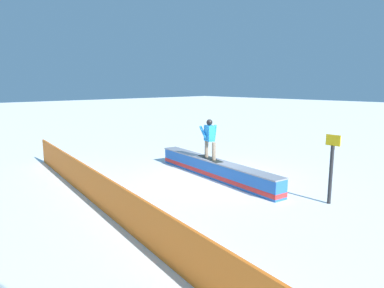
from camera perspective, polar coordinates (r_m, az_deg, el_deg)
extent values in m
plane|color=white|center=(12.41, 3.75, -5.55)|extent=(120.00, 120.00, 0.00)
cube|color=blue|center=(12.34, 3.76, -4.21)|extent=(6.14, 1.40, 0.60)
cube|color=red|center=(12.37, 3.75, -4.88)|extent=(6.15, 1.42, 0.14)
cube|color=gray|center=(12.26, 3.78, -2.76)|extent=(6.15, 1.46, 0.04)
cube|color=black|center=(12.47, 3.00, -2.41)|extent=(1.44, 0.71, 0.01)
cylinder|color=gray|center=(12.64, 2.42, -0.75)|extent=(0.18, 0.18, 0.63)
cylinder|color=gray|center=(12.16, 3.63, -1.19)|extent=(0.18, 0.18, 0.63)
cube|color=#2186DA|center=(12.37, 2.88, 1.80)|extent=(0.45, 0.35, 0.56)
sphere|color=black|center=(12.32, 2.90, 3.60)|extent=(0.22, 0.22, 0.22)
cylinder|color=#2186DA|center=(12.44, 1.82, 1.99)|extent=(0.48, 0.23, 0.43)
cylinder|color=#2186DA|center=(12.35, 3.78, 1.91)|extent=(0.22, 0.15, 0.56)
cube|color=orange|center=(9.62, -15.05, -7.45)|extent=(13.47, 2.08, 0.98)
cylinder|color=#262628|center=(10.29, 21.95, -4.77)|extent=(0.10, 0.10, 1.65)
cube|color=yellow|center=(10.10, 22.31, 0.58)|extent=(0.40, 0.04, 0.30)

